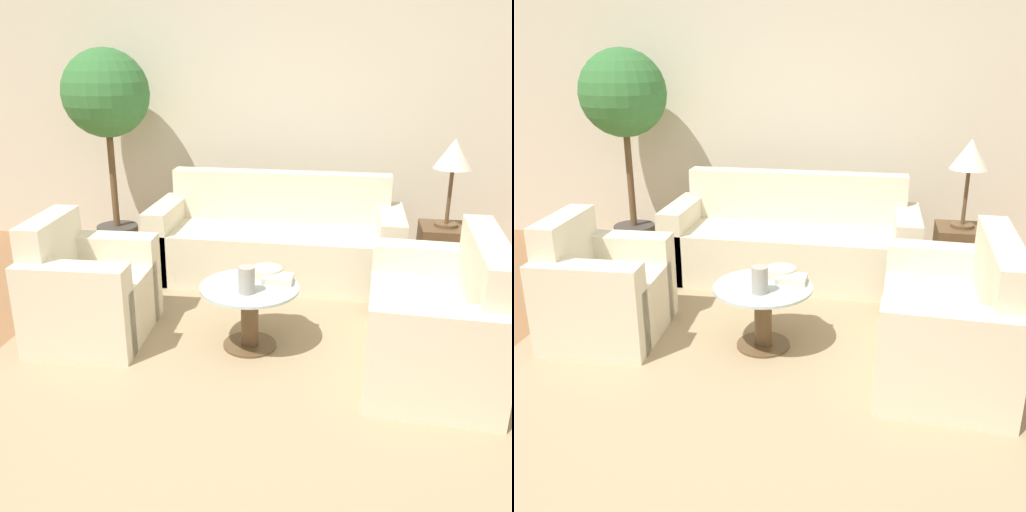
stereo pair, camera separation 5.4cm
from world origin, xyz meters
TOP-DOWN VIEW (x-y plane):
  - ground_plane at (0.00, 0.00)m, footprint 14.00×14.00m
  - wall_back at (0.00, 2.95)m, footprint 10.00×0.06m
  - rug at (0.12, 0.82)m, footprint 3.25×3.46m
  - sofa_main at (0.13, 2.13)m, footprint 2.09×0.78m
  - armchair at (-1.00, 0.82)m, footprint 0.75×0.85m
  - loveseat at (1.31, 0.75)m, footprint 0.80×1.27m
  - coffee_table at (0.12, 0.82)m, footprint 0.64×0.64m
  - side_table at (1.49, 2.00)m, footprint 0.39×0.39m
  - table_lamp at (1.49, 2.00)m, footprint 0.29×0.29m
  - potted_plant at (-1.45, 2.42)m, footprint 0.77×0.77m
  - vase at (0.12, 0.72)m, footprint 0.10×0.10m
  - bowl at (0.21, 1.02)m, footprint 0.21×0.21m
  - book_stack at (0.29, 0.92)m, footprint 0.20×0.15m

SIDE VIEW (x-z plane):
  - ground_plane at x=0.00m, z-range 0.00..0.00m
  - rug at x=0.12m, z-range 0.00..0.01m
  - side_table at x=1.49m, z-range 0.00..0.55m
  - coffee_table at x=0.12m, z-range 0.06..0.50m
  - sofa_main at x=0.13m, z-range -0.14..0.73m
  - loveseat at x=1.31m, z-range -0.13..0.72m
  - armchair at x=-1.00m, z-range -0.12..0.71m
  - book_stack at x=0.29m, z-range 0.43..0.48m
  - bowl at x=0.21m, z-range 0.43..0.49m
  - vase at x=0.12m, z-range 0.43..0.60m
  - table_lamp at x=1.49m, z-range 0.75..1.44m
  - wall_back at x=0.00m, z-range 0.00..2.60m
  - potted_plant at x=-1.45m, z-range 0.44..2.33m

